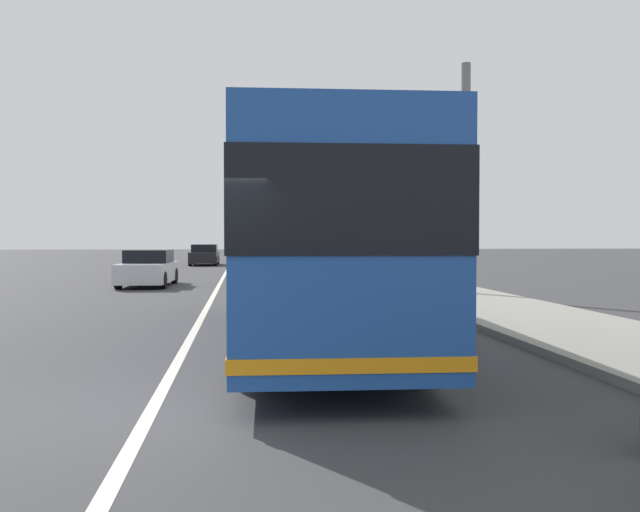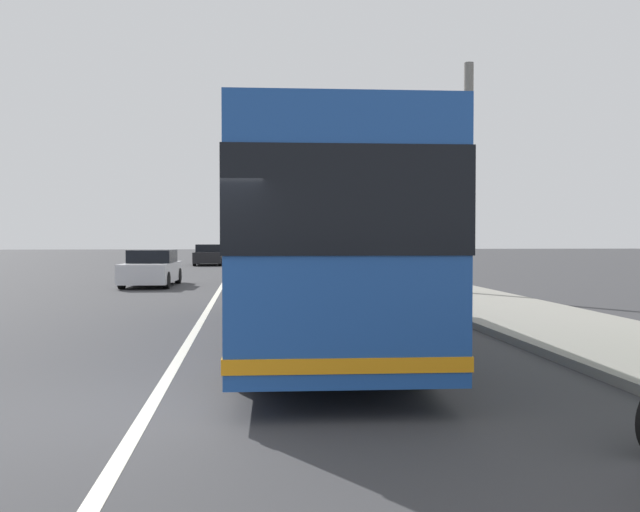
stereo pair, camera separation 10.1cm
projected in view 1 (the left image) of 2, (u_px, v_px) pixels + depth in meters
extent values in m
plane|color=#38383A|center=(152.00, 409.00, 7.63)|extent=(220.00, 220.00, 0.00)
cube|color=gray|center=(490.00, 306.00, 18.39)|extent=(110.00, 3.60, 0.14)
cube|color=silver|center=(204.00, 312.00, 17.57)|extent=(110.00, 0.16, 0.01)
cube|color=#1E4C9E|center=(314.00, 239.00, 12.74)|extent=(11.70, 2.93, 3.05)
cube|color=black|center=(314.00, 217.00, 12.73)|extent=(11.74, 2.97, 1.13)
cube|color=orange|center=(314.00, 308.00, 12.78)|extent=(11.73, 2.96, 0.16)
cylinder|color=black|center=(254.00, 297.00, 16.40)|extent=(1.01, 0.33, 1.00)
cylinder|color=black|center=(352.00, 296.00, 16.58)|extent=(1.01, 0.33, 1.00)
cylinder|color=black|center=(244.00, 345.00, 8.98)|extent=(1.01, 0.33, 1.00)
cylinder|color=black|center=(421.00, 343.00, 9.16)|extent=(1.01, 0.33, 1.00)
cube|color=silver|center=(148.00, 272.00, 27.13)|extent=(4.63, 1.99, 0.74)
cube|color=black|center=(149.00, 256.00, 27.37)|extent=(2.19, 1.75, 0.51)
cylinder|color=black|center=(163.00, 280.00, 25.69)|extent=(0.65, 0.24, 0.64)
cylinder|color=black|center=(118.00, 281.00, 25.57)|extent=(0.65, 0.24, 0.64)
cylinder|color=black|center=(174.00, 276.00, 28.69)|extent=(0.65, 0.24, 0.64)
cylinder|color=black|center=(134.00, 276.00, 28.58)|extent=(0.65, 0.24, 0.64)
cube|color=black|center=(204.00, 257.00, 48.28)|extent=(4.69, 1.92, 0.75)
cube|color=black|center=(205.00, 248.00, 48.55)|extent=(2.24, 1.75, 0.52)
cylinder|color=black|center=(216.00, 261.00, 46.84)|extent=(0.64, 0.22, 0.64)
cylinder|color=black|center=(190.00, 261.00, 46.67)|extent=(0.64, 0.22, 0.64)
cylinder|color=black|center=(218.00, 260.00, 49.91)|extent=(0.64, 0.22, 0.64)
cylinder|color=black|center=(194.00, 260.00, 49.73)|extent=(0.64, 0.22, 0.64)
cylinder|color=slate|center=(465.00, 181.00, 22.00)|extent=(0.30, 0.30, 7.49)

